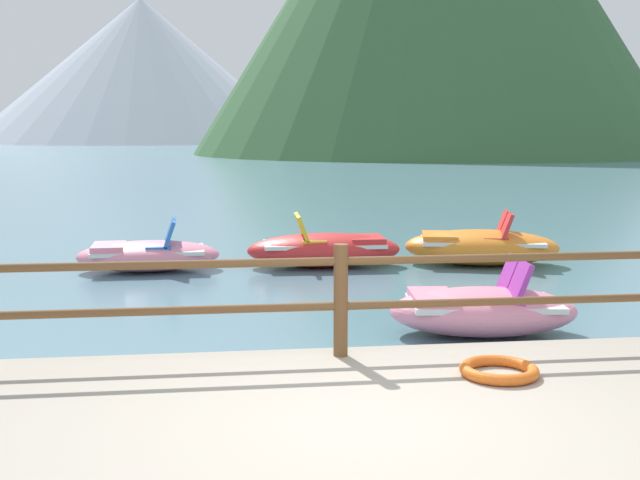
{
  "coord_description": "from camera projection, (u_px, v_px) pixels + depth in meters",
  "views": [
    {
      "loc": [
        -1.0,
        -4.89,
        2.3
      ],
      "look_at": [
        0.27,
        5.0,
        0.9
      ],
      "focal_mm": 44.8,
      "sensor_mm": 36.0,
      "label": 1
    }
  ],
  "objects": [
    {
      "name": "ground_plane",
      "position": [
        236.0,
        170.0,
        44.55
      ],
      "size": [
        200.0,
        200.0,
        0.0
      ],
      "primitive_type": "plane",
      "color": "slate"
    },
    {
      "name": "dock_railing",
      "position": [
        341.0,
        287.0,
        6.64
      ],
      "size": [
        23.92,
        0.12,
        0.95
      ],
      "color": "brown",
      "rests_on": "promenade_dock"
    },
    {
      "name": "life_ring",
      "position": [
        499.0,
        370.0,
        6.17
      ],
      "size": [
        0.61,
        0.61,
        0.09
      ],
      "primitive_type": "torus",
      "color": "orange",
      "rests_on": "promenade_dock"
    },
    {
      "name": "pedal_boat_0",
      "position": [
        325.0,
        249.0,
        13.34
      ],
      "size": [
        2.6,
        1.18,
        0.89
      ],
      "color": "red",
      "rests_on": "ground"
    },
    {
      "name": "pedal_boat_1",
      "position": [
        481.0,
        246.0,
        13.54
      ],
      "size": [
        2.82,
        1.84,
        0.91
      ],
      "color": "orange",
      "rests_on": "ground"
    },
    {
      "name": "pedal_boat_2",
      "position": [
        482.0,
        310.0,
        8.93
      ],
      "size": [
        2.21,
        1.31,
        0.87
      ],
      "color": "pink",
      "rests_on": "ground"
    },
    {
      "name": "pedal_boat_5",
      "position": [
        148.0,
        255.0,
        12.95
      ],
      "size": [
        2.33,
        1.28,
        0.84
      ],
      "color": "pink",
      "rests_on": "ground"
    },
    {
      "name": "distant_peak",
      "position": [
        142.0,
        71.0,
        132.02
      ],
      "size": [
        55.71,
        55.71,
        23.53
      ],
      "primitive_type": "cone",
      "color": "#A8B2C1",
      "rests_on": "ground"
    }
  ]
}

